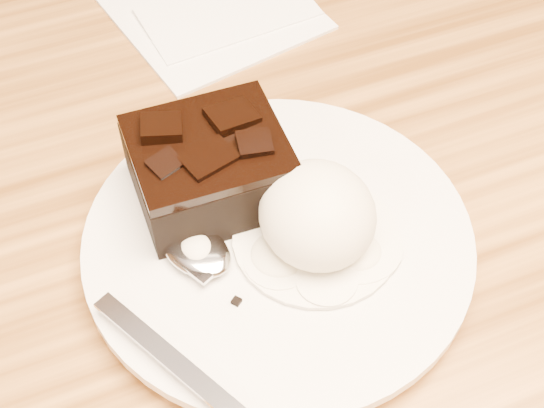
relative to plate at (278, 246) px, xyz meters
name	(u,v)px	position (x,y,z in m)	size (l,w,h in m)	color
plate	(278,246)	(0.00, 0.00, 0.00)	(0.24, 0.24, 0.02)	white
brownie	(210,171)	(-0.03, 0.05, 0.03)	(0.09, 0.08, 0.04)	black
ice_cream_scoop	(317,215)	(0.02, -0.01, 0.03)	(0.07, 0.07, 0.06)	silver
melt_puddle	(316,239)	(0.02, -0.01, 0.01)	(0.10, 0.10, 0.00)	white
spoon	(197,252)	(-0.05, 0.00, 0.02)	(0.04, 0.19, 0.01)	silver
napkin	(212,9)	(0.04, 0.24, -0.01)	(0.15, 0.15, 0.01)	white
crumb_a	(297,260)	(0.00, -0.02, 0.01)	(0.01, 0.01, 0.00)	black
crumb_b	(236,301)	(-0.04, -0.03, 0.01)	(0.01, 0.01, 0.00)	black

